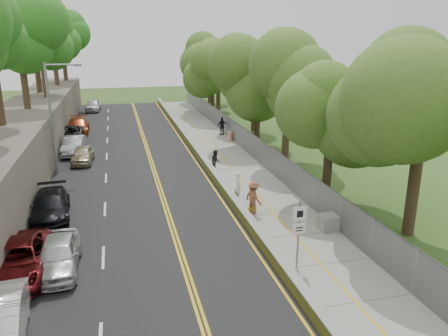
# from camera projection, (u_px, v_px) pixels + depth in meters

# --- Properties ---
(ground) EXTENTS (140.00, 140.00, 0.00)m
(ground) POSITION_uv_depth(u_px,v_px,m) (253.00, 241.00, 21.67)
(ground) COLOR #33511E
(ground) RESTS_ON ground
(road) EXTENTS (11.20, 66.00, 0.04)m
(road) POSITION_uv_depth(u_px,v_px,m) (130.00, 165.00, 34.35)
(road) COLOR black
(road) RESTS_ON ground
(sidewalk) EXTENTS (4.20, 66.00, 0.05)m
(sidewalk) POSITION_uv_depth(u_px,v_px,m) (228.00, 158.00, 36.18)
(sidewalk) COLOR gray
(sidewalk) RESTS_ON ground
(jersey_barrier) EXTENTS (0.42, 66.00, 0.60)m
(jersey_barrier) POSITION_uv_depth(u_px,v_px,m) (200.00, 157.00, 35.57)
(jersey_barrier) COLOR gold
(jersey_barrier) RESTS_ON ground
(rock_embankment) EXTENTS (5.00, 66.00, 4.00)m
(rock_embankment) POSITION_uv_depth(u_px,v_px,m) (15.00, 147.00, 31.90)
(rock_embankment) COLOR #595147
(rock_embankment) RESTS_ON ground
(chainlink_fence) EXTENTS (0.04, 66.00, 2.00)m
(chainlink_fence) POSITION_uv_depth(u_px,v_px,m) (252.00, 145.00, 36.38)
(chainlink_fence) COLOR slate
(chainlink_fence) RESTS_ON ground
(trees_embankment) EXTENTS (6.40, 66.00, 13.00)m
(trees_embankment) POSITION_uv_depth(u_px,v_px,m) (6.00, 24.00, 29.54)
(trees_embankment) COLOR #368824
(trees_embankment) RESTS_ON rock_embankment
(trees_fenceside) EXTENTS (7.00, 66.00, 14.00)m
(trees_fenceside) POSITION_uv_depth(u_px,v_px,m) (281.00, 72.00, 35.18)
(trees_fenceside) COLOR #517A2A
(trees_fenceside) RESTS_ON ground
(streetlight) EXTENTS (2.52, 0.22, 8.00)m
(streetlight) POSITION_uv_depth(u_px,v_px,m) (54.00, 111.00, 30.91)
(streetlight) COLOR gray
(streetlight) RESTS_ON ground
(signpost) EXTENTS (0.62, 0.09, 3.10)m
(signpost) POSITION_uv_depth(u_px,v_px,m) (299.00, 228.00, 18.54)
(signpost) COLOR gray
(signpost) RESTS_ON sidewalk
(construction_barrel) EXTENTS (0.53, 0.53, 0.87)m
(construction_barrel) POSITION_uv_depth(u_px,v_px,m) (230.00, 136.00, 42.07)
(construction_barrel) COLOR red
(construction_barrel) RESTS_ON sidewalk
(concrete_block) EXTENTS (1.19, 0.90, 0.79)m
(concrete_block) POSITION_uv_depth(u_px,v_px,m) (330.00, 222.00, 22.78)
(concrete_block) COLOR slate
(concrete_block) RESTS_ON sidewalk
(car_0) EXTENTS (1.73, 4.24, 1.44)m
(car_0) POSITION_uv_depth(u_px,v_px,m) (58.00, 255.00, 18.73)
(car_0) COLOR silver
(car_0) RESTS_ON road
(car_2) EXTENTS (2.46, 5.27, 1.46)m
(car_2) POSITION_uv_depth(u_px,v_px,m) (18.00, 260.00, 18.27)
(car_2) COLOR #4D0D0E
(car_2) RESTS_ON road
(car_3) EXTENTS (2.36, 5.04, 1.42)m
(car_3) POSITION_uv_depth(u_px,v_px,m) (50.00, 206.00, 24.13)
(car_3) COLOR black
(car_3) RESTS_ON road
(car_4) EXTENTS (1.85, 3.99, 1.32)m
(car_4) POSITION_uv_depth(u_px,v_px,m) (83.00, 155.00, 34.71)
(car_4) COLOR tan
(car_4) RESTS_ON road
(car_5) EXTENTS (1.90, 4.62, 1.49)m
(car_5) POSITION_uv_depth(u_px,v_px,m) (74.00, 146.00, 37.24)
(car_5) COLOR #A4A7AB
(car_5) RESTS_ON road
(car_6) EXTENTS (2.43, 5.22, 1.45)m
(car_6) POSITION_uv_depth(u_px,v_px,m) (70.00, 134.00, 41.63)
(car_6) COLOR black
(car_6) RESTS_ON road
(car_7) EXTENTS (2.24, 5.34, 1.54)m
(car_7) POSITION_uv_depth(u_px,v_px,m) (78.00, 126.00, 45.22)
(car_7) COLOR #973B19
(car_7) RESTS_ON road
(car_8) EXTENTS (2.15, 4.60, 1.52)m
(car_8) POSITION_uv_depth(u_px,v_px,m) (93.00, 105.00, 58.53)
(car_8) COLOR silver
(car_8) RESTS_ON road
(painter_0) EXTENTS (0.57, 0.80, 1.54)m
(painter_0) POSITION_uv_depth(u_px,v_px,m) (253.00, 199.00, 24.97)
(painter_0) COLOR #BCA010
(painter_0) RESTS_ON sidewalk
(painter_1) EXTENTS (0.46, 0.68, 1.84)m
(painter_1) POSITION_uv_depth(u_px,v_px,m) (238.00, 186.00, 26.63)
(painter_1) COLOR white
(painter_1) RESTS_ON sidewalk
(painter_2) EXTENTS (0.70, 0.86, 1.67)m
(painter_2) POSITION_uv_depth(u_px,v_px,m) (216.00, 161.00, 32.34)
(painter_2) COLOR black
(painter_2) RESTS_ON sidewalk
(painter_3) EXTENTS (1.14, 1.40, 1.88)m
(painter_3) POSITION_uv_depth(u_px,v_px,m) (254.00, 197.00, 24.71)
(painter_3) COLOR brown
(painter_3) RESTS_ON sidewalk
(person_far) EXTENTS (1.14, 0.62, 1.84)m
(person_far) POSITION_uv_depth(u_px,v_px,m) (222.00, 126.00, 44.34)
(person_far) COLOR black
(person_far) RESTS_ON sidewalk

